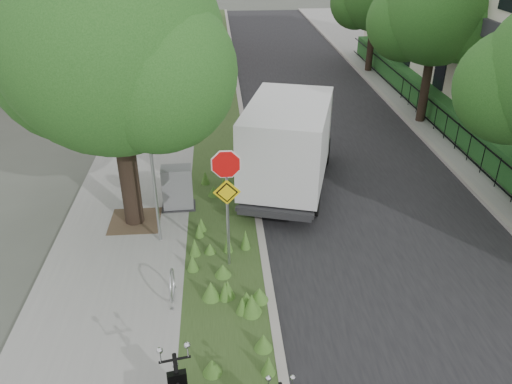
{
  "coord_description": "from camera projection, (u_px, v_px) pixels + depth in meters",
  "views": [
    {
      "loc": [
        -1.52,
        -9.43,
        7.67
      ],
      "look_at": [
        -0.61,
        2.1,
        1.3
      ],
      "focal_mm": 35.0,
      "sensor_mm": 36.0,
      "label": 1
    }
  ],
  "objects": [
    {
      "name": "kerb_far",
      "position": [
        408.0,
        122.0,
        21.19
      ],
      "size": [
        0.2,
        60.0,
        0.13
      ],
      "primitive_type": "cube",
      "color": "#9E9991",
      "rests_on": "ground"
    },
    {
      "name": "footpath_far",
      "position": [
        447.0,
        121.0,
        21.31
      ],
      "size": [
        3.2,
        60.0,
        0.12
      ],
      "primitive_type": "cube",
      "color": "gray",
      "rests_on": "ground"
    },
    {
      "name": "hedge_far",
      "position": [
        442.0,
        107.0,
        20.99
      ],
      "size": [
        1.0,
        24.0,
        1.1
      ],
      "primitive_type": "cube",
      "color": "#18441D",
      "rests_on": "footpath_far"
    },
    {
      "name": "street_tree_main",
      "position": [
        109.0,
        54.0,
        11.94
      ],
      "size": [
        6.21,
        5.54,
        7.66
      ],
      "color": "black",
      "rests_on": "ground"
    },
    {
      "name": "sidewalk_near",
      "position": [
        153.0,
        129.0,
        20.45
      ],
      "size": [
        3.5,
        60.0,
        0.12
      ],
      "primitive_type": "cube",
      "color": "gray",
      "rests_on": "ground"
    },
    {
      "name": "road",
      "position": [
        327.0,
        126.0,
        20.98
      ],
      "size": [
        7.0,
        60.0,
        0.01
      ],
      "primitive_type": "cube",
      "color": "black",
      "rests_on": "ground"
    },
    {
      "name": "verge",
      "position": [
        220.0,
        127.0,
        20.64
      ],
      "size": [
        2.0,
        60.0,
        0.12
      ],
      "primitive_type": "cube",
      "color": "#2E451D",
      "rests_on": "ground"
    },
    {
      "name": "kerb_near",
      "position": [
        244.0,
        127.0,
        20.71
      ],
      "size": [
        0.2,
        60.0,
        0.13
      ],
      "primitive_type": "cube",
      "color": "#9E9991",
      "rests_on": "ground"
    },
    {
      "name": "sign_assembly",
      "position": [
        227.0,
        186.0,
        11.33
      ],
      "size": [
        0.94,
        0.08,
        3.22
      ],
      "color": "#A5A8AD",
      "rests_on": "ground"
    },
    {
      "name": "bike_hoop",
      "position": [
        172.0,
        285.0,
        11.09
      ],
      "size": [
        0.06,
        0.78,
        0.77
      ],
      "color": "#A5A8AD",
      "rests_on": "ground"
    },
    {
      "name": "fence_far",
      "position": [
        426.0,
        108.0,
        20.95
      ],
      "size": [
        0.04,
        24.0,
        1.0
      ],
      "color": "black",
      "rests_on": "ground"
    },
    {
      "name": "box_truck",
      "position": [
        290.0,
        140.0,
        15.41
      ],
      "size": [
        3.65,
        5.99,
        2.54
      ],
      "color": "#262628",
      "rests_on": "ground"
    },
    {
      "name": "far_tree_b",
      "position": [
        435.0,
        16.0,
        19.19
      ],
      "size": [
        4.83,
        4.31,
        6.56
      ],
      "color": "black",
      "rests_on": "ground"
    },
    {
      "name": "utility_cabinet",
      "position": [
        178.0,
        189.0,
        14.54
      ],
      "size": [
        1.0,
        0.69,
        1.3
      ],
      "color": "#262628",
      "rests_on": "ground"
    },
    {
      "name": "bare_post",
      "position": [
        153.0,
        173.0,
        12.37
      ],
      "size": [
        0.08,
        0.08,
        4.0
      ],
      "color": "#A5A8AD",
      "rests_on": "ground"
    },
    {
      "name": "ground",
      "position": [
        288.0,
        280.0,
        12.04
      ],
      "size": [
        120.0,
        120.0,
        0.0
      ],
      "primitive_type": "plane",
      "color": "#4C5147",
      "rests_on": "ground"
    }
  ]
}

